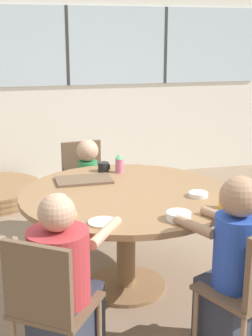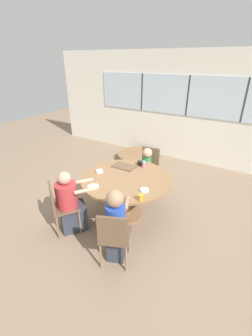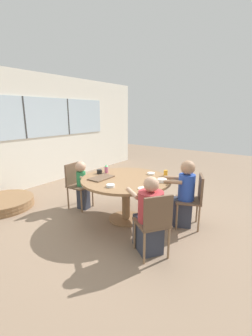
{
  "view_description": "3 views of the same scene",
  "coord_description": "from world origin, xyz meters",
  "px_view_note": "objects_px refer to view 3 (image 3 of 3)",
  "views": [
    {
      "loc": [
        -0.8,
        -3.09,
        1.84
      ],
      "look_at": [
        0.0,
        0.0,
        0.94
      ],
      "focal_mm": 50.0,
      "sensor_mm": 36.0,
      "label": 1
    },
    {
      "loc": [
        1.75,
        -2.84,
        2.57
      ],
      "look_at": [
        0.0,
        0.0,
        0.94
      ],
      "focal_mm": 24.0,
      "sensor_mm": 36.0,
      "label": 2
    },
    {
      "loc": [
        -2.96,
        -2.15,
        1.86
      ],
      "look_at": [
        0.0,
        0.0,
        0.94
      ],
      "focal_mm": 24.0,
      "sensor_mm": 36.0,
      "label": 3
    }
  ],
  "objects_px": {
    "chair_for_man_blue_shirt": "(155,220)",
    "coffee_mug": "(99,172)",
    "juice_glass": "(166,173)",
    "bowl_cereal": "(111,186)",
    "bowl_fruit": "(151,174)",
    "sippy_cup": "(106,169)",
    "person_toddler": "(82,185)",
    "chair_for_toddler": "(76,181)",
    "folded_table_stack": "(3,203)",
    "person_woman_green_shirt": "(184,195)",
    "person_man_blue_shirt": "(149,219)",
    "chair_for_woman_green_shirt": "(194,196)",
    "bowl_white_shallow": "(162,180)"
  },
  "relations": [
    {
      "from": "person_woman_green_shirt",
      "to": "folded_table_stack",
      "type": "distance_m",
      "value": 3.51
    },
    {
      "from": "bowl_cereal",
      "to": "folded_table_stack",
      "type": "distance_m",
      "value": 2.52
    },
    {
      "from": "juice_glass",
      "to": "bowl_cereal",
      "type": "xyz_separation_m",
      "value": [
        -1.04,
        0.4,
        -0.03
      ]
    },
    {
      "from": "coffee_mug",
      "to": "bowl_fruit",
      "type": "bearing_deg",
      "value": -57.26
    },
    {
      "from": "chair_for_man_blue_shirt",
      "to": "person_woman_green_shirt",
      "type": "height_order",
      "value": "person_woman_green_shirt"
    },
    {
      "from": "chair_for_man_blue_shirt",
      "to": "bowl_fruit",
      "type": "bearing_deg",
      "value": 67.45
    },
    {
      "from": "sippy_cup",
      "to": "bowl_white_shallow",
      "type": "height_order",
      "value": "sippy_cup"
    },
    {
      "from": "bowl_fruit",
      "to": "sippy_cup",
      "type": "bearing_deg",
      "value": 118.22
    },
    {
      "from": "person_toddler",
      "to": "bowl_cereal",
      "type": "xyz_separation_m",
      "value": [
        -0.4,
        -1.06,
        0.3
      ]
    },
    {
      "from": "person_man_blue_shirt",
      "to": "coffee_mug",
      "type": "bearing_deg",
      "value": 104.61
    },
    {
      "from": "person_woman_green_shirt",
      "to": "sippy_cup",
      "type": "relative_size",
      "value": 7.28
    },
    {
      "from": "person_toddler",
      "to": "chair_for_toddler",
      "type": "bearing_deg",
      "value": -90.0
    },
    {
      "from": "sippy_cup",
      "to": "bowl_cereal",
      "type": "relative_size",
      "value": 1.23
    },
    {
      "from": "chair_for_man_blue_shirt",
      "to": "coffee_mug",
      "type": "relative_size",
      "value": 9.03
    },
    {
      "from": "person_toddler",
      "to": "folded_table_stack",
      "type": "height_order",
      "value": "person_toddler"
    },
    {
      "from": "folded_table_stack",
      "to": "bowl_white_shallow",
      "type": "bearing_deg",
      "value": -67.37
    },
    {
      "from": "sippy_cup",
      "to": "bowl_cereal",
      "type": "distance_m",
      "value": 0.82
    },
    {
      "from": "bowl_white_shallow",
      "to": "juice_glass",
      "type": "bearing_deg",
      "value": 17.99
    },
    {
      "from": "coffee_mug",
      "to": "person_man_blue_shirt",
      "type": "bearing_deg",
      "value": -110.72
    },
    {
      "from": "bowl_white_shallow",
      "to": "bowl_cereal",
      "type": "xyz_separation_m",
      "value": [
        -0.68,
        0.51,
        -0.01
      ]
    },
    {
      "from": "chair_for_man_blue_shirt",
      "to": "sippy_cup",
      "type": "distance_m",
      "value": 1.63
    },
    {
      "from": "bowl_white_shallow",
      "to": "person_woman_green_shirt",
      "type": "bearing_deg",
      "value": -54.56
    },
    {
      "from": "juice_glass",
      "to": "bowl_fruit",
      "type": "height_order",
      "value": "juice_glass"
    },
    {
      "from": "juice_glass",
      "to": "folded_table_stack",
      "type": "distance_m",
      "value": 3.26
    },
    {
      "from": "juice_glass",
      "to": "chair_for_woman_green_shirt",
      "type": "bearing_deg",
      "value": -97.89
    },
    {
      "from": "person_woman_green_shirt",
      "to": "person_man_blue_shirt",
      "type": "xyz_separation_m",
      "value": [
        -0.95,
        0.11,
        -0.06
      ]
    },
    {
      "from": "chair_for_toddler",
      "to": "person_woman_green_shirt",
      "type": "bearing_deg",
      "value": 98.21
    },
    {
      "from": "sippy_cup",
      "to": "person_toddler",
      "type": "bearing_deg",
      "value": 110.5
    },
    {
      "from": "person_toddler",
      "to": "bowl_white_shallow",
      "type": "bearing_deg",
      "value": 94.19
    },
    {
      "from": "sippy_cup",
      "to": "juice_glass",
      "type": "height_order",
      "value": "sippy_cup"
    },
    {
      "from": "juice_glass",
      "to": "bowl_white_shallow",
      "type": "height_order",
      "value": "juice_glass"
    },
    {
      "from": "chair_for_toddler",
      "to": "person_man_blue_shirt",
      "type": "relative_size",
      "value": 0.83
    },
    {
      "from": "bowl_fruit",
      "to": "folded_table_stack",
      "type": "height_order",
      "value": "bowl_fruit"
    },
    {
      "from": "bowl_fruit",
      "to": "chair_for_toddler",
      "type": "bearing_deg",
      "value": 113.35
    },
    {
      "from": "chair_for_woman_green_shirt",
      "to": "folded_table_stack",
      "type": "xyz_separation_m",
      "value": [
        -1.48,
        3.33,
        -0.44
      ]
    },
    {
      "from": "chair_for_toddler",
      "to": "bowl_fruit",
      "type": "distance_m",
      "value": 1.49
    },
    {
      "from": "bowl_white_shallow",
      "to": "bowl_fruit",
      "type": "relative_size",
      "value": 1.13
    },
    {
      "from": "juice_glass",
      "to": "bowl_cereal",
      "type": "height_order",
      "value": "juice_glass"
    },
    {
      "from": "person_man_blue_shirt",
      "to": "coffee_mug",
      "type": "distance_m",
      "value": 1.49
    },
    {
      "from": "person_woman_green_shirt",
      "to": "juice_glass",
      "type": "relative_size",
      "value": 11.04
    },
    {
      "from": "chair_for_toddler",
      "to": "coffee_mug",
      "type": "bearing_deg",
      "value": 91.54
    },
    {
      "from": "chair_for_man_blue_shirt",
      "to": "bowl_cereal",
      "type": "xyz_separation_m",
      "value": [
        0.15,
        0.85,
        0.25
      ]
    },
    {
      "from": "person_man_blue_shirt",
      "to": "sippy_cup",
      "type": "xyz_separation_m",
      "value": [
        0.63,
        1.29,
        0.37
      ]
    },
    {
      "from": "person_toddler",
      "to": "coffee_mug",
      "type": "distance_m",
      "value": 0.52
    },
    {
      "from": "chair_for_man_blue_shirt",
      "to": "bowl_white_shallow",
      "type": "bearing_deg",
      "value": 57.18
    },
    {
      "from": "chair_for_man_blue_shirt",
      "to": "person_man_blue_shirt",
      "type": "height_order",
      "value": "person_man_blue_shirt"
    },
    {
      "from": "chair_for_woman_green_shirt",
      "to": "folded_table_stack",
      "type": "height_order",
      "value": "chair_for_woman_green_shirt"
    },
    {
      "from": "chair_for_woman_green_shirt",
      "to": "folded_table_stack",
      "type": "relative_size",
      "value": 0.77
    },
    {
      "from": "chair_for_toddler",
      "to": "juice_glass",
      "type": "bearing_deg",
      "value": 106.21
    },
    {
      "from": "coffee_mug",
      "to": "sippy_cup",
      "type": "height_order",
      "value": "sippy_cup"
    }
  ]
}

